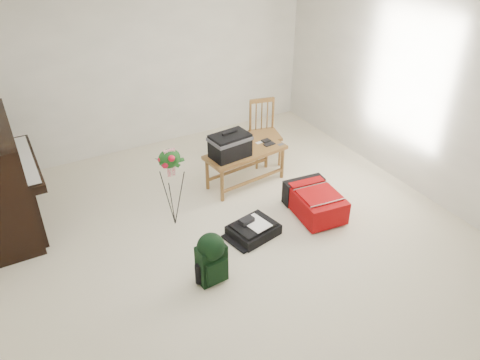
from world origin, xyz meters
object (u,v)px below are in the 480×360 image
bench (234,147)px  flower_stand (172,188)px  dining_chair (264,133)px  black_duffel (253,229)px  red_suitcase (312,200)px  green_backpack (211,256)px

bench → flower_stand: size_ratio=1.10×
dining_chair → black_duffel: bearing=-112.1°
red_suitcase → flower_stand: 1.68m
bench → flower_stand: flower_stand is taller
bench → green_backpack: bench is taller
dining_chair → red_suitcase: 1.39m
black_duffel → green_backpack: green_backpack is taller
flower_stand → green_backpack: bearing=-91.3°
dining_chair → red_suitcase: (-0.14, -1.35, -0.27)m
black_duffel → flower_stand: (-0.70, 0.62, 0.42)m
bench → black_duffel: size_ratio=1.91×
red_suitcase → flower_stand: (-1.55, 0.57, 0.33)m
bench → dining_chair: dining_chair is taller
red_suitcase → bench: bearing=126.3°
red_suitcase → flower_stand: size_ratio=0.77×
green_backpack → flower_stand: 1.07m
green_backpack → bench: bearing=50.3°
bench → red_suitcase: 1.17m
dining_chair → red_suitcase: size_ratio=1.15×
dining_chair → green_backpack: (-1.71, -1.83, -0.13)m
red_suitcase → green_backpack: green_backpack is taller
dining_chair → green_backpack: bearing=-120.0°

